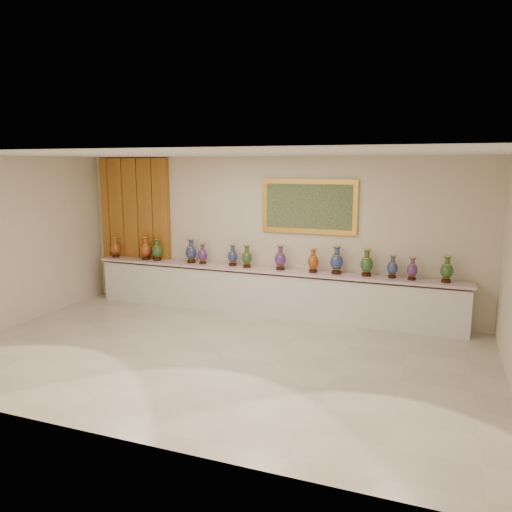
{
  "coord_description": "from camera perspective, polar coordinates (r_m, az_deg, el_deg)",
  "views": [
    {
      "loc": [
        3.03,
        -6.51,
        2.85
      ],
      "look_at": [
        -0.03,
        1.7,
        1.24
      ],
      "focal_mm": 35.0,
      "sensor_mm": 36.0,
      "label": 1
    }
  ],
  "objects": [
    {
      "name": "vase_7",
      "position": [
        9.35,
        2.8,
        -0.33
      ],
      "size": [
        0.28,
        0.28,
        0.46
      ],
      "rotation": [
        0.0,
        0.0,
        0.37
      ],
      "color": "black",
      "rests_on": "counter"
    },
    {
      "name": "vase_10",
      "position": [
        9.03,
        12.54,
        -0.89
      ],
      "size": [
        0.23,
        0.23,
        0.48
      ],
      "rotation": [
        0.0,
        0.0,
        0.01
      ],
      "color": "black",
      "rests_on": "counter"
    },
    {
      "name": "vase_3",
      "position": [
        10.1,
        -7.43,
        0.44
      ],
      "size": [
        0.27,
        0.27,
        0.48
      ],
      "rotation": [
        0.0,
        0.0,
        0.25
      ],
      "color": "black",
      "rests_on": "counter"
    },
    {
      "name": "vase_9",
      "position": [
        9.11,
        9.21,
        -0.61
      ],
      "size": [
        0.24,
        0.24,
        0.51
      ],
      "rotation": [
        0.0,
        0.0,
        -0.04
      ],
      "color": "black",
      "rests_on": "counter"
    },
    {
      "name": "counter",
      "position": [
        9.6,
        1.38,
        -4.14
      ],
      "size": [
        7.28,
        0.48,
        0.9
      ],
      "color": "white",
      "rests_on": "ground"
    },
    {
      "name": "room",
      "position": [
        10.56,
        -10.85,
        3.41
      ],
      "size": [
        8.0,
        8.0,
        8.0
      ],
      "color": "beige",
      "rests_on": "ground"
    },
    {
      "name": "vase_8",
      "position": [
        9.17,
        6.56,
        -0.65
      ],
      "size": [
        0.27,
        0.27,
        0.44
      ],
      "rotation": [
        0.0,
        0.0,
        0.42
      ],
      "color": "black",
      "rests_on": "counter"
    },
    {
      "name": "vase_2",
      "position": [
        10.45,
        -11.23,
        0.6
      ],
      "size": [
        0.25,
        0.25,
        0.45
      ],
      "rotation": [
        0.0,
        0.0,
        -0.21
      ],
      "color": "black",
      "rests_on": "counter"
    },
    {
      "name": "vase_4",
      "position": [
        9.96,
        -6.13,
        0.14
      ],
      "size": [
        0.23,
        0.23,
        0.41
      ],
      "rotation": [
        0.0,
        0.0,
        -0.25
      ],
      "color": "black",
      "rests_on": "counter"
    },
    {
      "name": "vase_13",
      "position": [
        8.93,
        20.97,
        -1.55
      ],
      "size": [
        0.24,
        0.24,
        0.45
      ],
      "rotation": [
        0.0,
        0.0,
        -0.17
      ],
      "color": "black",
      "rests_on": "counter"
    },
    {
      "name": "vase_0",
      "position": [
        11.01,
        -15.77,
        0.87
      ],
      "size": [
        0.21,
        0.21,
        0.44
      ],
      "rotation": [
        0.0,
        0.0,
        -0.05
      ],
      "color": "black",
      "rests_on": "counter"
    },
    {
      "name": "ground",
      "position": [
        7.73,
        -4.27,
        -11.25
      ],
      "size": [
        8.0,
        8.0,
        0.0
      ],
      "primitive_type": "plane",
      "color": "beige",
      "rests_on": "ground"
    },
    {
      "name": "label_card",
      "position": [
        9.69,
        -3.98,
        -1.19
      ],
      "size": [
        0.1,
        0.06,
        0.0
      ],
      "primitive_type": "cube",
      "color": "white",
      "rests_on": "counter"
    },
    {
      "name": "vase_1",
      "position": [
        10.6,
        -12.49,
        0.75
      ],
      "size": [
        0.28,
        0.28,
        0.48
      ],
      "rotation": [
        0.0,
        0.0,
        -0.34
      ],
      "color": "black",
      "rests_on": "counter"
    },
    {
      "name": "vase_12",
      "position": [
        8.94,
        17.43,
        -1.5
      ],
      "size": [
        0.2,
        0.2,
        0.4
      ],
      "rotation": [
        0.0,
        0.0,
        -0.08
      ],
      "color": "black",
      "rests_on": "counter"
    },
    {
      "name": "vase_6",
      "position": [
        9.56,
        -1.05,
        -0.16
      ],
      "size": [
        0.22,
        0.22,
        0.43
      ],
      "rotation": [
        0.0,
        0.0,
        0.12
      ],
      "color": "black",
      "rests_on": "counter"
    },
    {
      "name": "vase_11",
      "position": [
        8.99,
        15.32,
        -1.3
      ],
      "size": [
        0.22,
        0.22,
        0.4
      ],
      "rotation": [
        0.0,
        0.0,
        -0.24
      ],
      "color": "black",
      "rests_on": "counter"
    },
    {
      "name": "vase_5",
      "position": [
        9.74,
        -2.69,
        -0.02
      ],
      "size": [
        0.22,
        0.22,
        0.42
      ],
      "rotation": [
        0.0,
        0.0,
        -0.17
      ],
      "color": "black",
      "rests_on": "counter"
    }
  ]
}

